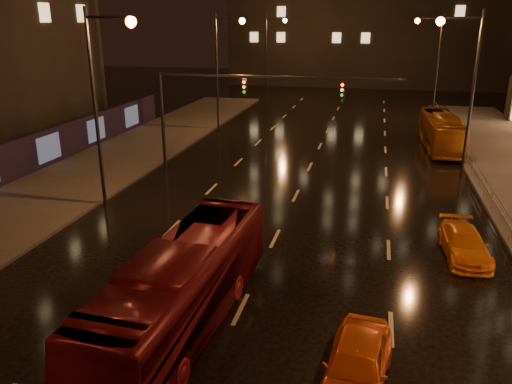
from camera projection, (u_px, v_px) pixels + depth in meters
ground at (306, 175)px, 31.78m from camera, size 140.00×140.00×0.00m
sidewalk_left at (72, 183)px, 30.11m from camera, size 7.00×70.00×0.15m
traffic_signal at (228, 98)px, 31.34m from camera, size 15.31×0.32×6.20m
railing_right at (485, 183)px, 27.42m from camera, size 0.05×56.00×1.00m
bus_red at (183, 286)px, 15.72m from camera, size 2.95×10.41×2.87m
bus_curb at (441, 131)px, 38.01m from camera, size 2.63×9.60×2.65m
taxi_near at (357, 366)px, 13.21m from camera, size 2.08×4.27×1.40m
taxi_far at (464, 244)px, 20.65m from camera, size 1.93×4.15×1.17m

